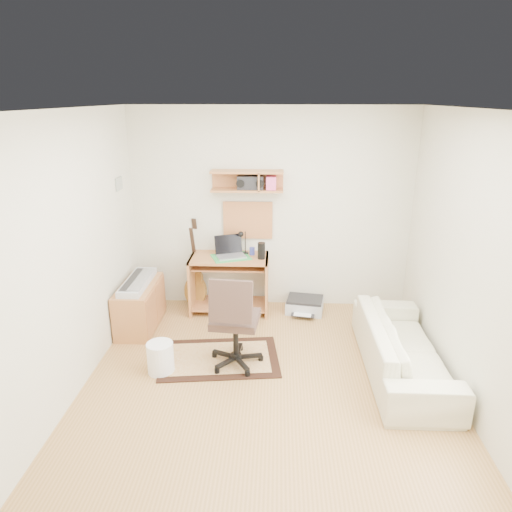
{
  "coord_description": "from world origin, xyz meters",
  "views": [
    {
      "loc": [
        0.08,
        -3.87,
        2.7
      ],
      "look_at": [
        -0.15,
        1.05,
        1.0
      ],
      "focal_mm": 32.68,
      "sensor_mm": 36.0,
      "label": 1
    }
  ],
  "objects_px": {
    "task_chair": "(235,319)",
    "cabinet": "(140,306)",
    "sofa": "(404,339)",
    "desk": "(230,284)",
    "printer": "(305,305)"
  },
  "relations": [
    {
      "from": "task_chair",
      "to": "cabinet",
      "type": "height_order",
      "value": "task_chair"
    },
    {
      "from": "desk",
      "to": "printer",
      "type": "bearing_deg",
      "value": 0.46
    },
    {
      "from": "task_chair",
      "to": "cabinet",
      "type": "xyz_separation_m",
      "value": [
        -1.25,
        0.8,
        -0.25
      ]
    },
    {
      "from": "sofa",
      "to": "cabinet",
      "type": "bearing_deg",
      "value": 73.99
    },
    {
      "from": "desk",
      "to": "printer",
      "type": "height_order",
      "value": "desk"
    },
    {
      "from": "desk",
      "to": "cabinet",
      "type": "height_order",
      "value": "desk"
    },
    {
      "from": "cabinet",
      "to": "sofa",
      "type": "relative_size",
      "value": 0.48
    },
    {
      "from": "desk",
      "to": "cabinet",
      "type": "relative_size",
      "value": 1.11
    },
    {
      "from": "task_chair",
      "to": "printer",
      "type": "bearing_deg",
      "value": 64.51
    },
    {
      "from": "cabinet",
      "to": "sofa",
      "type": "distance_m",
      "value": 3.08
    },
    {
      "from": "task_chair",
      "to": "sofa",
      "type": "bearing_deg",
      "value": 4.02
    },
    {
      "from": "cabinet",
      "to": "sofa",
      "type": "xyz_separation_m",
      "value": [
        2.96,
        -0.85,
        0.09
      ]
    },
    {
      "from": "desk",
      "to": "cabinet",
      "type": "distance_m",
      "value": 1.17
    },
    {
      "from": "task_chair",
      "to": "printer",
      "type": "relative_size",
      "value": 2.22
    },
    {
      "from": "sofa",
      "to": "task_chair",
      "type": "bearing_deg",
      "value": 88.35
    }
  ]
}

